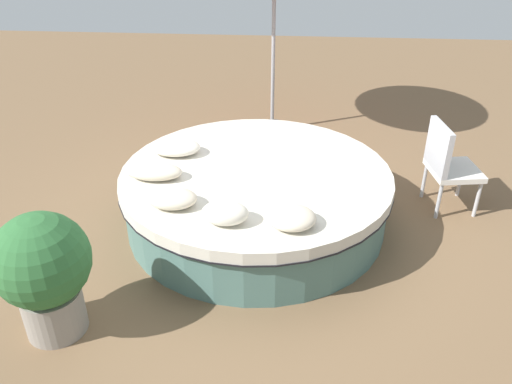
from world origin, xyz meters
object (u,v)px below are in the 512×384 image
Objects in this scene: throw_pillow_1 at (154,172)px; throw_pillow_4 at (291,218)px; round_bed at (256,196)px; throw_pillow_0 at (175,147)px; planter at (44,269)px; throw_pillow_2 at (172,198)px; patio_chair at (447,161)px; throw_pillow_3 at (225,213)px.

throw_pillow_4 reaches higher than throw_pillow_1.
round_bed is 5.07× the size of throw_pillow_0.
throw_pillow_2 is at bearing 51.24° from planter.
throw_pillow_0 is 0.99× the size of throw_pillow_1.
throw_pillow_0 is 1.29× the size of throw_pillow_4.
patio_chair is (2.69, 1.16, -0.12)m from throw_pillow_2.
round_bed is 1.06m from throw_pillow_2.
throw_pillow_2 is 1.07× the size of throw_pillow_4.
planter is (-1.46, -1.67, 0.29)m from round_bed.
throw_pillow_3 is (-0.19, -0.94, 0.39)m from round_bed.
throw_pillow_3 is at bearing -66.05° from patio_chair.
planter reaches higher than round_bed.
planter reaches higher than throw_pillow_2.
throw_pillow_2 is at bearing -75.22° from patio_chair.
planter reaches higher than patio_chair.
throw_pillow_1 is 3.04m from patio_chair.
round_bed is 2.06m from patio_chair.
patio_chair reaches higher than throw_pillow_4.
throw_pillow_1 is (-0.98, -0.22, 0.37)m from round_bed.
throw_pillow_2 is (-0.69, -0.71, 0.37)m from round_bed.
throw_pillow_2 is 1.09m from throw_pillow_4.
patio_chair reaches higher than throw_pillow_3.
throw_pillow_1 is 1.53m from planter.
throw_pillow_0 reaches higher than throw_pillow_2.
throw_pillow_1 is at bearing 71.37° from planter.
throw_pillow_3 is 2.59m from patio_chair.
throw_pillow_2 is 2.93m from patio_chair.
throw_pillow_1 is 0.56× the size of patio_chair.
throw_pillow_0 is 0.51× the size of planter.
throw_pillow_0 is 0.55× the size of patio_chair.
patio_chair is at bearing 32.56° from throw_pillow_3.
planter is at bearing -67.07° from patio_chair.
throw_pillow_0 is 2.89m from patio_chair.
throw_pillow_3 is 0.56m from throw_pillow_4.
throw_pillow_2 is 1.12× the size of throw_pillow_3.
throw_pillow_4 is (1.06, -0.23, -0.00)m from throw_pillow_2.
throw_pillow_2 is at bearing 168.00° from throw_pillow_4.
throw_pillow_0 is at bearing 100.75° from throw_pillow_2.
throw_pillow_3 is (0.79, -0.72, 0.02)m from throw_pillow_1.
round_bed is 1.07m from throw_pillow_1.
throw_pillow_0 is 1.21× the size of throw_pillow_2.
round_bed is at bearing 12.61° from throw_pillow_1.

